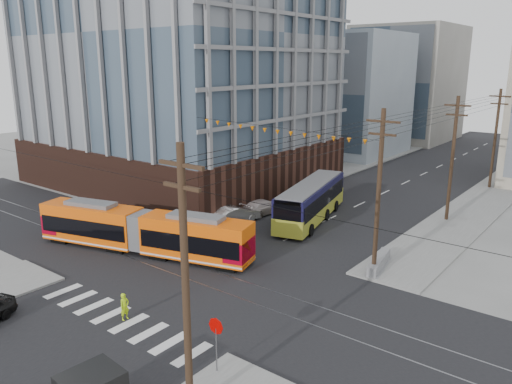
% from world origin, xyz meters
% --- Properties ---
extents(ground, '(160.00, 160.00, 0.00)m').
position_xyz_m(ground, '(0.00, 0.00, 0.00)').
color(ground, slate).
extents(office_building, '(30.00, 25.00, 28.60)m').
position_xyz_m(office_building, '(-22.00, 23.00, 14.30)').
color(office_building, '#381E16').
rests_on(office_building, ground).
extents(bg_bldg_nw_near, '(18.00, 16.00, 18.00)m').
position_xyz_m(bg_bldg_nw_near, '(-17.00, 52.00, 9.00)').
color(bg_bldg_nw_near, '#8C99A5').
rests_on(bg_bldg_nw_near, ground).
extents(bg_bldg_nw_far, '(16.00, 18.00, 20.00)m').
position_xyz_m(bg_bldg_nw_far, '(-14.00, 72.00, 10.00)').
color(bg_bldg_nw_far, gray).
rests_on(bg_bldg_nw_far, ground).
extents(utility_pole_near, '(0.30, 0.30, 11.00)m').
position_xyz_m(utility_pole_near, '(8.50, -6.00, 5.50)').
color(utility_pole_near, black).
rests_on(utility_pole_near, ground).
extents(streetcar, '(17.15, 6.96, 3.30)m').
position_xyz_m(streetcar, '(-6.87, 4.37, 1.65)').
color(streetcar, '#EF5708').
rests_on(streetcar, ground).
extents(city_bus, '(5.56, 12.60, 3.49)m').
position_xyz_m(city_bus, '(-1.18, 18.74, 1.74)').
color(city_bus, '#110F33').
rests_on(city_bus, ground).
extents(parked_car_silver, '(2.60, 4.74, 1.48)m').
position_xyz_m(parked_car_silver, '(-6.01, 14.01, 0.74)').
color(parked_car_silver, silver).
rests_on(parked_car_silver, ground).
extents(parked_car_white, '(2.53, 4.92, 1.36)m').
position_xyz_m(parked_car_white, '(-5.68, 17.67, 0.68)').
color(parked_car_white, '#B4A8A7').
rests_on(parked_car_white, ground).
extents(parked_car_grey, '(2.20, 4.34, 1.18)m').
position_xyz_m(parked_car_grey, '(-5.16, 24.80, 0.59)').
color(parked_car_grey, '#51525C').
rests_on(parked_car_grey, ground).
extents(pedestrian, '(0.37, 0.56, 1.54)m').
position_xyz_m(pedestrian, '(0.27, -2.83, 0.77)').
color(pedestrian, '#B4E213').
rests_on(pedestrian, ground).
extents(stop_sign, '(0.82, 0.82, 2.60)m').
position_xyz_m(stop_sign, '(7.57, -3.39, 1.30)').
color(stop_sign, '#B10200').
rests_on(stop_sign, ground).
extents(jersey_barrier, '(1.70, 4.28, 0.84)m').
position_xyz_m(jersey_barrier, '(8.30, 12.24, 0.42)').
color(jersey_barrier, slate).
rests_on(jersey_barrier, ground).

